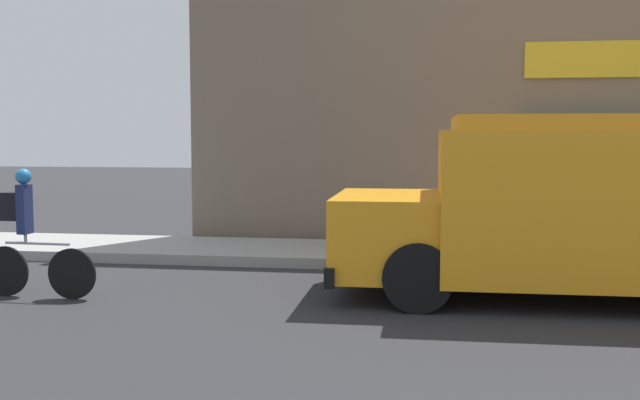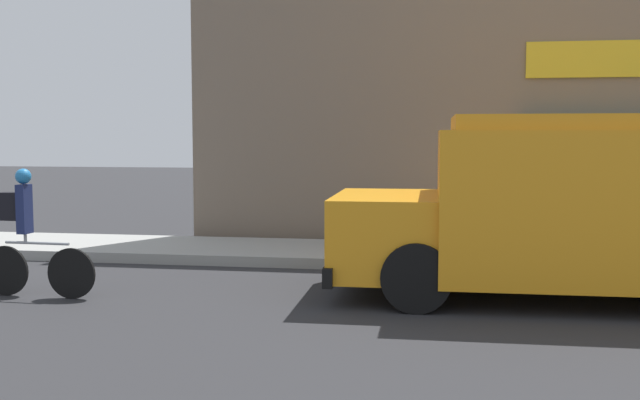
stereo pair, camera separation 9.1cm
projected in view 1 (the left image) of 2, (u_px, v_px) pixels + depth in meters
name	position (u px, v px, depth m)	size (l,w,h in m)	color
ground_plane	(588.00, 277.00, 10.99)	(70.00, 70.00, 0.00)	#2B2B2D
sidewalk	(574.00, 259.00, 12.05)	(28.00, 2.17, 0.17)	#999993
storefront	(565.00, 91.00, 13.26)	(13.76, 0.74, 5.73)	#756656
school_bus	(583.00, 205.00, 9.43)	(5.73, 2.86, 2.32)	orange
cyclist	(29.00, 236.00, 9.55)	(1.60, 0.21, 1.65)	black
trash_bin	(392.00, 223.00, 12.35)	(0.56, 0.56, 0.92)	#38383D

